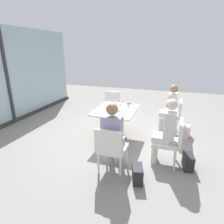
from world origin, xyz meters
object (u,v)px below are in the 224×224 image
object	(u,v)px
wine_glass_4	(118,110)
handbag_1	(137,174)
chair_front_right	(173,115)
wine_glass_3	(115,100)
coffee_cup	(111,107)
cell_phone_on_table	(129,104)
wine_glass_6	(123,101)
chair_front_left	(171,139)
person_front_left	(166,129)
handbag_2	(188,161)
chair_side_end	(111,147)
wine_glass_2	(116,104)
wine_glass_1	(128,106)
person_front_right	(169,107)
chair_far_right	(111,105)
wine_glass_5	(120,105)
person_side_end	(113,134)
wine_glass_0	(126,104)
dining_table_main	(116,117)
handbag_0	(186,132)

from	to	relation	value
wine_glass_4	handbag_1	distance (m)	1.39
chair_front_right	wine_glass_3	xyz separation A→B (m)	(-0.44, 1.41, 0.37)
coffee_cup	cell_phone_on_table	size ratio (longest dim) A/B	0.62
chair_front_right	wine_glass_6	world-z (taller)	wine_glass_6
chair_front_left	person_front_left	xyz separation A→B (m)	(-0.00, 0.11, 0.20)
wine_glass_3	handbag_2	xyz separation A→B (m)	(-1.08, -1.74, -0.72)
cell_phone_on_table	handbag_1	distance (m)	2.15
handbag_1	wine_glass_3	bearing A→B (deg)	12.78
chair_side_end	cell_phone_on_table	distance (m)	1.89
wine_glass_2	wine_glass_4	size ratio (longest dim) A/B	1.00
chair_front_right	chair_front_left	distance (m)	1.45
chair_front_left	wine_glass_4	bearing A→B (deg)	75.86
chair_front_right	coffee_cup	bearing A→B (deg)	117.37
wine_glass_1	wine_glass_3	size ratio (longest dim) A/B	1.00
wine_glass_3	wine_glass_4	bearing A→B (deg)	-157.96
chair_side_end	person_front_right	distance (m)	2.25
chair_front_right	chair_far_right	distance (m)	1.84
chair_side_end	wine_glass_3	size ratio (longest dim) A/B	4.70
chair_far_right	cell_phone_on_table	world-z (taller)	chair_far_right
wine_glass_6	wine_glass_5	bearing A→B (deg)	-174.16
chair_side_end	person_side_end	xyz separation A→B (m)	(0.11, 0.00, 0.20)
wine_glass_0	wine_glass_4	bearing A→B (deg)	175.73
chair_front_left	wine_glass_6	xyz separation A→B (m)	(1.01, 1.21, 0.37)
wine_glass_3	wine_glass_6	size ratio (longest dim) A/B	1.00
wine_glass_0	person_front_left	bearing A→B (deg)	-130.16
person_side_end	cell_phone_on_table	world-z (taller)	person_side_end
chair_front_right	wine_glass_2	size ratio (longest dim) A/B	4.70
person_side_end	handbag_2	xyz separation A→B (m)	(0.45, -1.29, -0.56)
coffee_cup	handbag_1	xyz separation A→B (m)	(-1.44, -0.94, -0.64)
person_side_end	person_front_left	world-z (taller)	same
wine_glass_3	wine_glass_5	bearing A→B (deg)	-144.95
coffee_cup	cell_phone_on_table	distance (m)	0.60
wine_glass_0	wine_glass_3	distance (m)	0.39
dining_table_main	wine_glass_2	size ratio (longest dim) A/B	6.28
dining_table_main	coffee_cup	xyz separation A→B (m)	(-0.00, 0.11, 0.23)
chair_front_left	wine_glass_4	distance (m)	1.20
wine_glass_0	coffee_cup	world-z (taller)	wine_glass_0
chair_front_right	wine_glass_2	distance (m)	1.53
wine_glass_0	wine_glass_6	distance (m)	0.24
handbag_0	chair_far_right	bearing A→B (deg)	90.00
dining_table_main	coffee_cup	size ratio (longest dim) A/B	12.92
chair_front_left	handbag_1	distance (m)	0.93
wine_glass_1	handbag_0	world-z (taller)	wine_glass_1
person_front_left	wine_glass_0	world-z (taller)	person_front_left
person_front_right	handbag_1	world-z (taller)	person_front_right
wine_glass_2	handbag_2	bearing A→B (deg)	-116.28
wine_glass_0	handbag_1	size ratio (longest dim) A/B	0.62
wine_glass_0	wine_glass_3	size ratio (longest dim) A/B	1.00
wine_glass_2	cell_phone_on_table	bearing A→B (deg)	-21.10
dining_table_main	wine_glass_4	bearing A→B (deg)	-157.54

